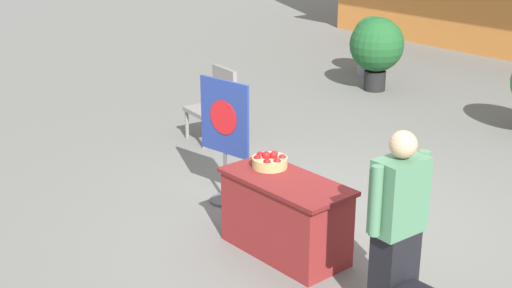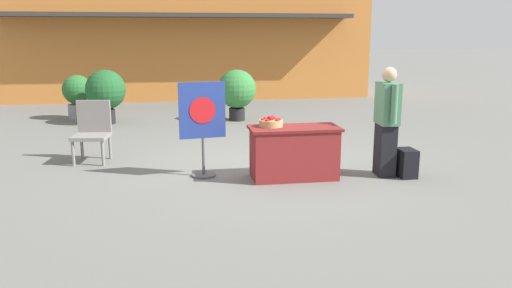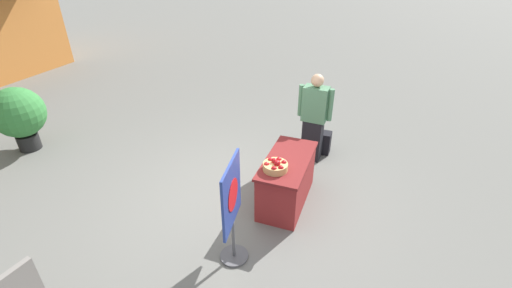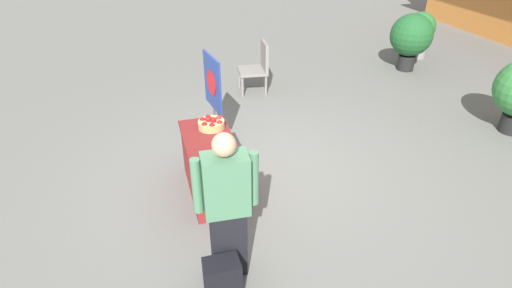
{
  "view_description": "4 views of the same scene",
  "coord_description": "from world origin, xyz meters",
  "px_view_note": "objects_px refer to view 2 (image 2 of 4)",
  "views": [
    {
      "loc": [
        4.67,
        -4.94,
        3.32
      ],
      "look_at": [
        -0.11,
        -0.82,
        1.04
      ],
      "focal_mm": 50.0,
      "sensor_mm": 36.0,
      "label": 1
    },
    {
      "loc": [
        -1.49,
        -7.61,
        2.07
      ],
      "look_at": [
        -0.32,
        -0.55,
        0.49
      ],
      "focal_mm": 35.0,
      "sensor_mm": 36.0,
      "label": 2
    },
    {
      "loc": [
        -3.86,
        -1.74,
        3.39
      ],
      "look_at": [
        0.03,
        -0.3,
        1.03
      ],
      "focal_mm": 24.0,
      "sensor_mm": 36.0,
      "label": 3
    },
    {
      "loc": [
        4.46,
        -1.38,
        3.24
      ],
      "look_at": [
        0.04,
        -0.08,
        0.51
      ],
      "focal_mm": 28.0,
      "sensor_mm": 36.0,
      "label": 4
    }
  ],
  "objects_px": {
    "apple_basket": "(271,122)",
    "potted_plant_near_right": "(106,91)",
    "patio_chair": "(93,129)",
    "backpack": "(406,163)",
    "poster_board": "(203,124)",
    "person_visitor": "(387,121)",
    "display_table": "(294,152)",
    "potted_plant_near_left": "(78,94)",
    "potted_plant_far_right": "(237,90)"
  },
  "relations": [
    {
      "from": "apple_basket",
      "to": "backpack",
      "type": "xyz_separation_m",
      "value": [
        1.98,
        -0.31,
        -0.62
      ]
    },
    {
      "from": "backpack",
      "to": "potted_plant_near_left",
      "type": "bearing_deg",
      "value": 132.6
    },
    {
      "from": "person_visitor",
      "to": "patio_chair",
      "type": "height_order",
      "value": "person_visitor"
    },
    {
      "from": "backpack",
      "to": "potted_plant_near_left",
      "type": "xyz_separation_m",
      "value": [
        -5.7,
        6.2,
        0.41
      ]
    },
    {
      "from": "display_table",
      "to": "potted_plant_far_right",
      "type": "distance_m",
      "value": 5.12
    },
    {
      "from": "patio_chair",
      "to": "potted_plant_near_left",
      "type": "distance_m",
      "value": 4.55
    },
    {
      "from": "person_visitor",
      "to": "potted_plant_near_right",
      "type": "distance_m",
      "value": 7.01
    },
    {
      "from": "person_visitor",
      "to": "potted_plant_near_left",
      "type": "bearing_deg",
      "value": -44.53
    },
    {
      "from": "poster_board",
      "to": "potted_plant_near_right",
      "type": "bearing_deg",
      "value": -166.34
    },
    {
      "from": "apple_basket",
      "to": "backpack",
      "type": "relative_size",
      "value": 0.82
    },
    {
      "from": "poster_board",
      "to": "potted_plant_near_right",
      "type": "height_order",
      "value": "poster_board"
    },
    {
      "from": "person_visitor",
      "to": "potted_plant_near_right",
      "type": "bearing_deg",
      "value": -44.86
    },
    {
      "from": "apple_basket",
      "to": "patio_chair",
      "type": "height_order",
      "value": "patio_chair"
    },
    {
      "from": "poster_board",
      "to": "patio_chair",
      "type": "relative_size",
      "value": 1.4
    },
    {
      "from": "potted_plant_near_right",
      "to": "apple_basket",
      "type": "bearing_deg",
      "value": -59.93
    },
    {
      "from": "person_visitor",
      "to": "potted_plant_far_right",
      "type": "distance_m",
      "value": 5.43
    },
    {
      "from": "patio_chair",
      "to": "potted_plant_far_right",
      "type": "relative_size",
      "value": 0.81
    },
    {
      "from": "backpack",
      "to": "potted_plant_near_right",
      "type": "xyz_separation_m",
      "value": [
        -4.92,
        5.39,
        0.56
      ]
    },
    {
      "from": "apple_basket",
      "to": "person_visitor",
      "type": "xyz_separation_m",
      "value": [
        1.7,
        -0.18,
        -0.01
      ]
    },
    {
      "from": "patio_chair",
      "to": "potted_plant_near_right",
      "type": "xyz_separation_m",
      "value": [
        -0.22,
        3.63,
        0.23
      ]
    },
    {
      "from": "patio_chair",
      "to": "potted_plant_far_right",
      "type": "bearing_deg",
      "value": 148.48
    },
    {
      "from": "display_table",
      "to": "potted_plant_far_right",
      "type": "xyz_separation_m",
      "value": [
        -0.19,
        5.11,
        0.36
      ]
    },
    {
      "from": "potted_plant_near_right",
      "to": "poster_board",
      "type": "bearing_deg",
      "value": -67.98
    },
    {
      "from": "display_table",
      "to": "potted_plant_near_right",
      "type": "xyz_separation_m",
      "value": [
        -3.27,
        5.17,
        0.38
      ]
    },
    {
      "from": "backpack",
      "to": "potted_plant_far_right",
      "type": "distance_m",
      "value": 5.66
    },
    {
      "from": "apple_basket",
      "to": "potted_plant_near_right",
      "type": "bearing_deg",
      "value": 120.07
    },
    {
      "from": "patio_chair",
      "to": "potted_plant_near_right",
      "type": "height_order",
      "value": "potted_plant_near_right"
    },
    {
      "from": "backpack",
      "to": "poster_board",
      "type": "height_order",
      "value": "poster_board"
    },
    {
      "from": "display_table",
      "to": "backpack",
      "type": "relative_size",
      "value": 3.11
    },
    {
      "from": "poster_board",
      "to": "potted_plant_near_right",
      "type": "distance_m",
      "value": 5.24
    },
    {
      "from": "potted_plant_near_left",
      "to": "potted_plant_near_right",
      "type": "bearing_deg",
      "value": -46.17
    },
    {
      "from": "apple_basket",
      "to": "potted_plant_near_left",
      "type": "bearing_deg",
      "value": 122.27
    },
    {
      "from": "potted_plant_far_right",
      "to": "potted_plant_near_left",
      "type": "distance_m",
      "value": 3.96
    },
    {
      "from": "potted_plant_near_right",
      "to": "potted_plant_near_left",
      "type": "bearing_deg",
      "value": 133.83
    },
    {
      "from": "display_table",
      "to": "potted_plant_near_left",
      "type": "bearing_deg",
      "value": 124.09
    },
    {
      "from": "display_table",
      "to": "patio_chair",
      "type": "distance_m",
      "value": 3.42
    },
    {
      "from": "apple_basket",
      "to": "patio_chair",
      "type": "xyz_separation_m",
      "value": [
        -2.72,
        1.45,
        -0.28
      ]
    },
    {
      "from": "poster_board",
      "to": "potted_plant_near_left",
      "type": "height_order",
      "value": "poster_board"
    },
    {
      "from": "patio_chair",
      "to": "potted_plant_near_left",
      "type": "xyz_separation_m",
      "value": [
        -1.0,
        4.44,
        0.08
      ]
    },
    {
      "from": "apple_basket",
      "to": "person_visitor",
      "type": "relative_size",
      "value": 0.21
    },
    {
      "from": "apple_basket",
      "to": "potted_plant_near_right",
      "type": "distance_m",
      "value": 5.87
    },
    {
      "from": "apple_basket",
      "to": "potted_plant_near_right",
      "type": "height_order",
      "value": "potted_plant_near_right"
    },
    {
      "from": "potted_plant_near_left",
      "to": "apple_basket",
      "type": "bearing_deg",
      "value": -57.73
    },
    {
      "from": "display_table",
      "to": "person_visitor",
      "type": "height_order",
      "value": "person_visitor"
    },
    {
      "from": "apple_basket",
      "to": "patio_chair",
      "type": "bearing_deg",
      "value": 151.97
    },
    {
      "from": "potted_plant_near_left",
      "to": "patio_chair",
      "type": "bearing_deg",
      "value": -77.31
    },
    {
      "from": "person_visitor",
      "to": "patio_chair",
      "type": "distance_m",
      "value": 4.71
    },
    {
      "from": "patio_chair",
      "to": "display_table",
      "type": "bearing_deg",
      "value": 70.4
    },
    {
      "from": "potted_plant_far_right",
      "to": "display_table",
      "type": "bearing_deg",
      "value": -87.91
    },
    {
      "from": "potted_plant_near_right",
      "to": "person_visitor",
      "type": "bearing_deg",
      "value": -48.58
    }
  ]
}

